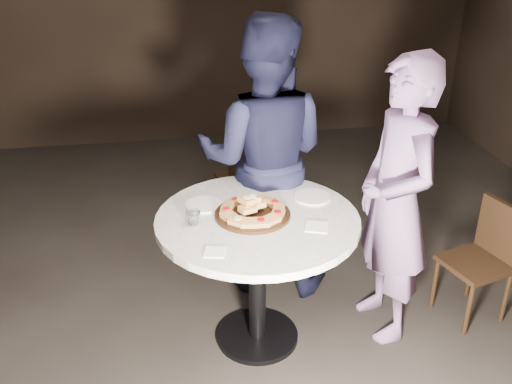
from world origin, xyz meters
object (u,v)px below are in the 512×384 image
serving_board (253,214)px  chair_far (253,178)px  diner_teal (396,203)px  water_glass (193,218)px  table (257,241)px  chair_right (486,253)px  focaccia_pile (252,208)px  diner_navy (263,159)px

serving_board → chair_far: size_ratio=0.44×
diner_teal → water_glass: bearing=-93.5°
table → serving_board: (-0.02, 0.02, 0.17)m
chair_right → diner_teal: (-0.66, -0.02, 0.43)m
focaccia_pile → diner_navy: 0.65m
chair_far → diner_teal: 1.36m
chair_far → diner_navy: size_ratio=0.51×
table → water_glass: (-0.36, -0.02, 0.20)m
chair_far → serving_board: bearing=71.9°
table → serving_board: bearing=146.9°
focaccia_pile → chair_far: focaccia_pile is taller
chair_right → diner_navy: 1.53m
focaccia_pile → chair_far: size_ratio=0.40×
serving_board → diner_teal: (0.83, -0.01, 0.01)m
chair_far → chair_right: size_ratio=1.24×
table → focaccia_pile: (-0.03, 0.02, 0.20)m
chair_far → diner_navy: (-0.02, -0.52, 0.38)m
table → diner_navy: size_ratio=0.73×
water_glass → diner_navy: size_ratio=0.04×
diner_navy → chair_far: bearing=-74.7°
chair_right → chair_far: bearing=-146.2°
table → chair_far: bearing=81.9°
diner_navy → diner_teal: 0.92m
serving_board → diner_navy: diner_navy is taller
water_glass → diner_navy: (0.51, 0.66, 0.04)m
diner_navy → diner_teal: (0.66, -0.63, -0.06)m
table → chair_far: chair_far is taller
table → diner_navy: bearing=76.9°
water_glass → diner_navy: diner_navy is taller
table → water_glass: 0.41m
focaccia_pile → diner_teal: (0.84, -0.01, -0.03)m
chair_right → diner_teal: size_ratio=0.44×
table → chair_right: 1.49m
diner_teal → chair_right: bearing=86.9°
water_glass → focaccia_pile: bearing=7.2°
water_glass → diner_teal: diner_teal is taller
table → focaccia_pile: size_ratio=3.58×
table → diner_teal: size_ratio=0.78×
diner_navy → diner_teal: size_ratio=1.07×
table → diner_navy: diner_navy is taller
water_glass → chair_right: 1.88m
chair_far → diner_teal: size_ratio=0.55×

